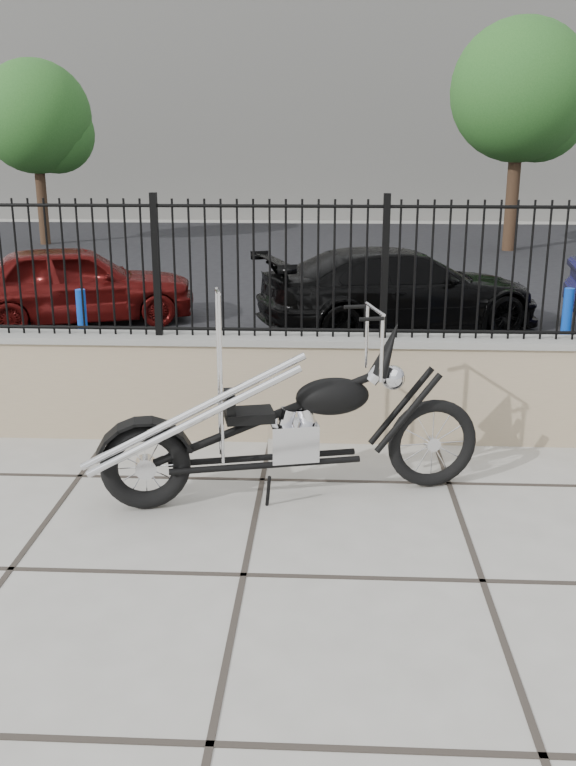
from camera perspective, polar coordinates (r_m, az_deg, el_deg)
The scene contains 12 objects.
ground_plane at distance 5.28m, azimuth -3.15°, elevation -13.35°, with size 90.00×90.00×0.00m, color #99968E.
parking_lot at distance 17.25m, azimuth 1.13°, elevation 7.94°, with size 30.00×30.00×0.00m, color black.
retaining_wall at distance 7.38m, azimuth -1.23°, elevation -0.30°, with size 14.00×0.36×0.96m, color gray.
iron_fence at distance 7.14m, azimuth -1.29°, elevation 8.02°, with size 14.00×0.08×1.20m, color black.
background_building at distance 31.07m, azimuth 2.01°, elevation 19.25°, with size 22.00×6.00×8.00m, color beige.
chopper_motorcycle at distance 6.00m, azimuth -0.14°, elevation -0.82°, with size 2.77×0.49×1.66m, color black, non-canonical shape.
car_red at distance 12.51m, azimuth -14.73°, elevation 6.77°, with size 1.40×3.48×1.19m, color #510C0B.
car_black at distance 11.74m, azimuth 7.91°, elevation 6.53°, with size 1.66×4.07×1.18m, color black.
bollard_a at distance 9.90m, azimuth -14.23°, elevation 3.64°, with size 0.12×0.12×0.97m, color blue.
bollard_b at distance 10.19m, azimuth 18.95°, elevation 3.63°, with size 0.12×0.12×0.97m, color #0B2EAE.
tree_left at distance 22.44m, azimuth -17.41°, elevation 17.77°, with size 2.81×2.81×4.74m.
tree_right at distance 21.00m, azimuth 16.07°, elevation 19.57°, with size 3.30×3.30×5.56m.
Camera 1 is at (0.51, -4.54, 2.64)m, focal length 38.00 mm.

